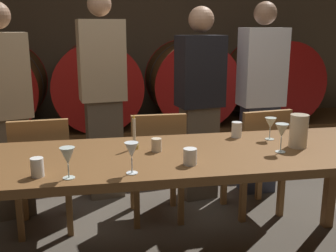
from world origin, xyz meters
TOP-DOWN VIEW (x-y plane):
  - back_wall at (0.00, 3.09)m, footprint 7.08×0.24m
  - barrel_shelf at (0.00, 2.54)m, footprint 6.37×0.90m
  - wine_barrel_center_left at (-0.50, 2.54)m, footprint 0.96×0.88m
  - wine_barrel_center_right at (0.56, 2.54)m, footprint 0.96×0.88m
  - wine_barrel_far_right at (1.58, 2.54)m, footprint 0.96×0.88m
  - dining_table at (-0.10, 0.16)m, footprint 2.71×0.81m
  - chair_left at (-0.93, 0.80)m, footprint 0.43×0.43m
  - chair_center at (-0.09, 0.83)m, footprint 0.40×0.40m
  - chair_right at (0.72, 0.81)m, footprint 0.45×0.45m
  - guest_far_left at (-1.22, 1.14)m, footprint 0.44×0.35m
  - guest_center_left at (-0.47, 1.40)m, footprint 0.41×0.29m
  - guest_center_right at (0.34, 1.23)m, footprint 0.42×0.31m
  - guest_far_right at (0.91, 1.27)m, footprint 0.39×0.26m
  - candle_center at (-0.31, 0.29)m, footprint 0.05×0.05m
  - pitcher at (0.69, 0.15)m, footprint 0.11×0.11m
  - wine_glass_far_left at (-0.68, -0.14)m, footprint 0.07×0.07m
  - wine_glass_center_left at (-0.36, -0.13)m, footprint 0.07×0.07m
  - wine_glass_center_right at (0.54, 0.07)m, footprint 0.08×0.08m
  - wine_glass_far_right at (0.59, 0.34)m, footprint 0.08×0.08m
  - cup_far_left at (-0.83, -0.09)m, footprint 0.06×0.06m
  - cup_center_left at (-0.19, 0.22)m, footprint 0.06×0.06m
  - cup_center_right at (-0.04, -0.05)m, footprint 0.07×0.07m
  - cup_far_right at (0.39, 0.43)m, footprint 0.07×0.07m

SIDE VIEW (x-z plane):
  - barrel_shelf at x=0.00m, z-range 0.00..0.39m
  - chair_left at x=-0.93m, z-range 0.05..0.93m
  - chair_center at x=-0.09m, z-range 0.05..0.93m
  - chair_right at x=0.72m, z-range 0.05..0.93m
  - dining_table at x=-0.10m, z-range 0.32..1.08m
  - cup_center_left at x=-0.19m, z-range 0.77..0.85m
  - cup_center_right at x=-0.04m, z-range 0.77..0.86m
  - cup_far_left at x=-0.83m, z-range 0.77..0.86m
  - cup_far_right at x=0.39m, z-range 0.77..0.87m
  - candle_center at x=-0.31m, z-range 0.72..0.94m
  - guest_center_right at x=0.34m, z-range 0.02..1.68m
  - guest_far_left at x=-1.22m, z-range 0.02..1.69m
  - wine_barrel_center_left at x=-0.50m, z-range 0.38..1.34m
  - wine_barrel_center_right at x=0.56m, z-range 0.38..1.34m
  - wine_barrel_far_right at x=1.58m, z-range 0.38..1.34m
  - guest_far_right at x=0.91m, z-range 0.02..1.72m
  - pitcher at x=0.69m, z-range 0.77..0.97m
  - wine_glass_far_right at x=0.59m, z-range 0.80..0.95m
  - wine_glass_far_left at x=-0.68m, z-range 0.80..0.96m
  - wine_glass_center_left at x=-0.36m, z-range 0.81..0.97m
  - wine_glass_center_right at x=0.54m, z-range 0.81..0.98m
  - guest_center_left at x=-0.47m, z-range 0.02..1.79m
  - back_wall at x=0.00m, z-range 0.00..2.68m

